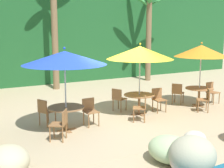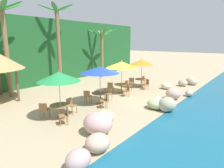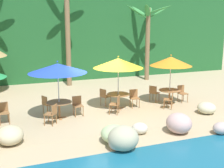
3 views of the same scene
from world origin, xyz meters
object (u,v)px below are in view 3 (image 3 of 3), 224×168
object	(u,v)px
umbrella_yellow	(118,63)
umbrella_orange	(171,61)
chair_green_seaward	(3,111)
chair_blue_left	(52,113)
palm_tree_second	(67,16)
chair_orange_seaward	(182,92)
dining_table_yellow	(118,96)
palm_tree_third	(148,30)
dining_table_blue	(59,105)
chair_orange_inland	(154,92)
umbrella_blue	(58,68)
chair_blue_inland	(47,103)
chair_blue_seaward	(77,104)
chair_yellow_left	(116,103)
chair_yellow_inland	(104,96)
chair_orange_left	(170,99)
chair_yellow_seaward	(134,97)
dining_table_orange	(170,92)

from	to	relation	value
umbrella_yellow	umbrella_orange	size ratio (longest dim) A/B	1.01
chair_green_seaward	umbrella_orange	distance (m)	8.16
chair_blue_left	palm_tree_second	size ratio (longest dim) A/B	0.12
chair_green_seaward	chair_orange_seaward	distance (m)	8.83
umbrella_orange	palm_tree_second	xyz separation A→B (m)	(-3.81, 6.19, 2.27)
dining_table_yellow	palm_tree_third	bearing A→B (deg)	51.83
dining_table_blue	chair_orange_inland	distance (m)	5.23
chair_orange_inland	dining_table_yellow	bearing A→B (deg)	-167.48
umbrella_blue	dining_table_blue	size ratio (longest dim) A/B	2.31
chair_orange_seaward	umbrella_blue	bearing A→B (deg)	-176.80
chair_blue_inland	umbrella_orange	xyz separation A→B (m)	(6.13, -0.52, 1.70)
chair_blue_seaward	palm_tree_second	xyz separation A→B (m)	(1.04, 6.30, 3.97)
dining_table_blue	umbrella_blue	bearing A→B (deg)	90.00
umbrella_blue	chair_orange_seaward	size ratio (longest dim) A/B	2.92
dining_table_blue	chair_yellow_left	bearing A→B (deg)	-8.26
chair_yellow_inland	chair_green_seaward	bearing A→B (deg)	-169.20
chair_blue_inland	dining_table_yellow	world-z (taller)	chair_blue_inland
chair_blue_left	chair_orange_left	distance (m)	5.71
umbrella_blue	chair_blue_inland	xyz separation A→B (m)	(-0.43, 0.74, -1.71)
chair_blue_inland	umbrella_yellow	xyz separation A→B (m)	(3.36, -0.35, 1.73)
chair_green_seaward	chair_blue_inland	size ratio (longest dim) A/B	1.00
chair_blue_inland	chair_green_seaward	bearing A→B (deg)	-164.00
umbrella_yellow	chair_orange_seaward	xyz separation A→B (m)	(3.61, -0.02, -1.73)
chair_yellow_seaward	palm_tree_second	size ratio (longest dim) A/B	0.12
chair_orange_left	chair_yellow_left	bearing A→B (deg)	176.86
chair_yellow_inland	chair_orange_seaward	size ratio (longest dim) A/B	1.00
dining_table_blue	palm_tree_third	size ratio (longest dim) A/B	0.21
chair_green_seaward	chair_blue_left	xyz separation A→B (m)	(1.86, -0.95, 0.00)
chair_green_seaward	umbrella_blue	world-z (taller)	umbrella_blue
dining_table_yellow	palm_tree_second	bearing A→B (deg)	99.80
chair_green_seaward	chair_yellow_inland	bearing A→B (deg)	10.80
chair_orange_seaward	chair_orange_inland	world-z (taller)	same
chair_yellow_left	chair_orange_inland	world-z (taller)	same
chair_blue_seaward	dining_table_yellow	size ratio (longest dim) A/B	0.79
chair_yellow_inland	chair_orange_seaward	distance (m)	4.13
dining_table_yellow	chair_orange_seaward	xyz separation A→B (m)	(3.61, -0.02, -0.10)
chair_blue_left	palm_tree_third	xyz separation A→B (m)	(8.01, 7.05, 3.09)
chair_yellow_seaward	dining_table_orange	size ratio (longest dim) A/B	0.79
chair_yellow_inland	chair_orange_left	bearing A→B (deg)	-30.35
chair_yellow_seaward	chair_orange_inland	bearing A→B (deg)	19.85
chair_orange_seaward	chair_orange_left	bearing A→B (deg)	-145.17
dining_table_orange	chair_orange_inland	bearing A→B (deg)	129.70
dining_table_blue	chair_blue_inland	xyz separation A→B (m)	(-0.43, 0.74, -0.10)
chair_green_seaward	chair_yellow_seaward	bearing A→B (deg)	1.70
umbrella_blue	palm_tree_third	size ratio (longest dim) A/B	0.48
chair_yellow_inland	chair_orange_seaward	xyz separation A→B (m)	(4.06, -0.75, 0.00)
chair_green_seaward	palm_tree_third	distance (m)	12.01
chair_yellow_left	chair_orange_inland	xyz separation A→B (m)	(2.62, 1.25, 0.00)
chair_yellow_seaward	chair_orange_left	xyz separation A→B (m)	(1.49, -0.91, 0.00)
palm_tree_third	chair_yellow_inland	bearing A→B (deg)	-134.49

